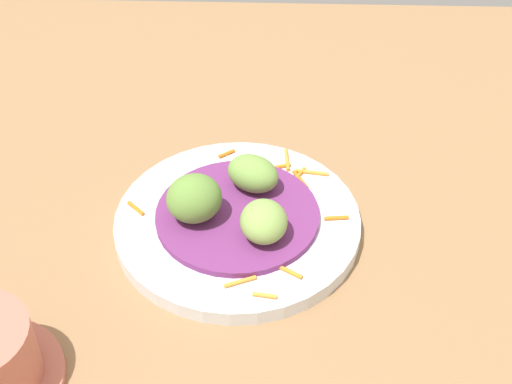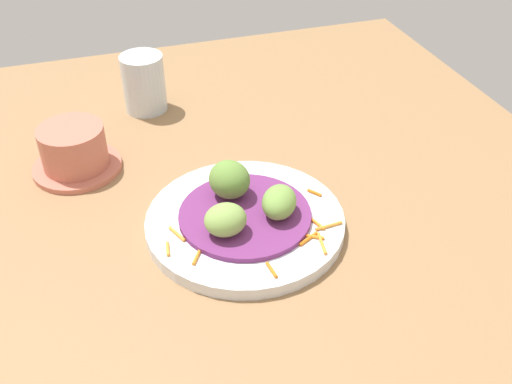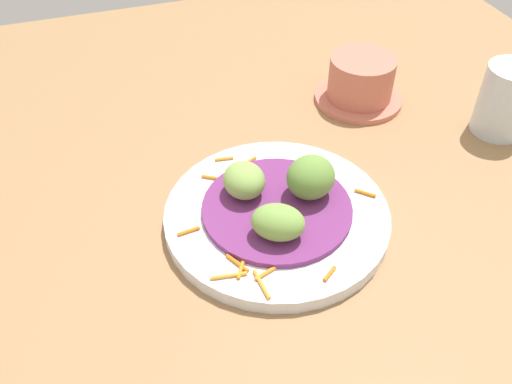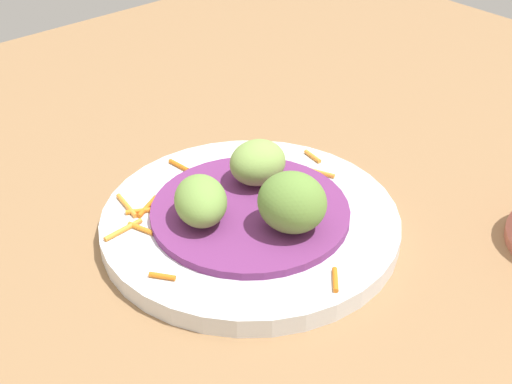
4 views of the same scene
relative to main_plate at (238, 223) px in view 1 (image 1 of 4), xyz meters
The scene contains 7 objects.
table_surface 6.13cm from the main_plate, 23.96° to the right, with size 110.00×110.00×2.00cm, color #936D47.
main_plate is the anchor object (origin of this frame).
cabbage_bed 1.16cm from the main_plate, 90.00° to the left, with size 16.37×16.37×0.69cm, color #702D6B.
carrot_garnish 4.28cm from the main_plate, 120.04° to the left, with size 21.46×22.43×0.40cm.
guac_scoop_left 5.31cm from the main_plate, 160.28° to the left, with size 4.15×5.52×3.59cm, color #759E47.
guac_scoop_center 5.70cm from the main_plate, 79.72° to the right, with size 5.04×5.45×4.78cm, color olive.
guac_scoop_right 5.35cm from the main_plate, 40.28° to the left, with size 4.53×5.04×3.71cm, color #84A851.
Camera 1 is at (46.85, 6.08, 53.10)cm, focal length 50.52 mm.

